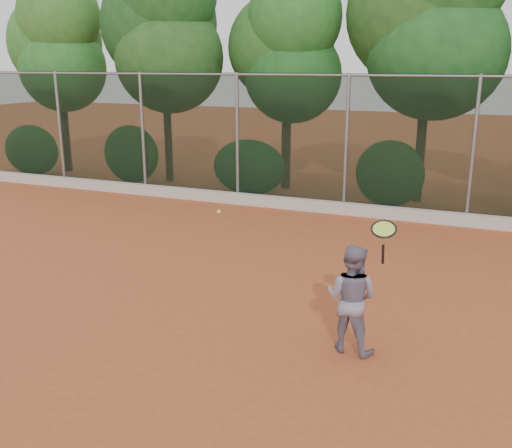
% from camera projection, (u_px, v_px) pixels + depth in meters
% --- Properties ---
extents(ground, '(80.00, 80.00, 0.00)m').
position_uv_depth(ground, '(231.00, 321.00, 8.57)').
color(ground, '#AC4E28').
rests_on(ground, ground).
extents(concrete_curb, '(24.00, 0.20, 0.30)m').
position_uv_depth(concrete_curb, '(342.00, 208.00, 14.60)').
color(concrete_curb, beige).
rests_on(concrete_curb, ground).
extents(tennis_player, '(0.80, 0.66, 1.48)m').
position_uv_depth(tennis_player, '(351.00, 298.00, 7.51)').
color(tennis_player, gray).
rests_on(tennis_player, ground).
extents(chainlink_fence, '(24.09, 0.09, 3.50)m').
position_uv_depth(chainlink_fence, '(346.00, 141.00, 14.30)').
color(chainlink_fence, black).
rests_on(chainlink_fence, ground).
extents(foliage_backdrop, '(23.70, 3.63, 7.55)m').
position_uv_depth(foliage_backdrop, '(348.00, 38.00, 15.57)').
color(foliage_backdrop, '#402A18').
rests_on(foliage_backdrop, ground).
extents(tennis_racket, '(0.35, 0.33, 0.59)m').
position_uv_depth(tennis_racket, '(384.00, 232.00, 7.05)').
color(tennis_racket, black).
rests_on(tennis_racket, ground).
extents(tennis_ball_in_flight, '(0.07, 0.07, 0.07)m').
position_uv_depth(tennis_ball_in_flight, '(219.00, 212.00, 8.60)').
color(tennis_ball_in_flight, yellow).
rests_on(tennis_ball_in_flight, ground).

